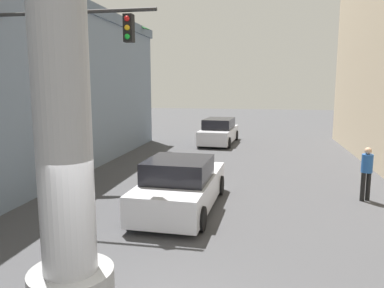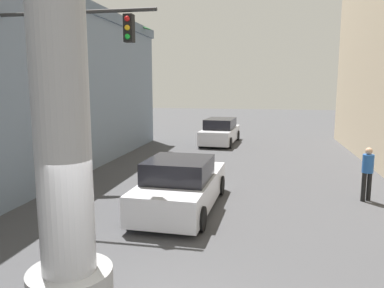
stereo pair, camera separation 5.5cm
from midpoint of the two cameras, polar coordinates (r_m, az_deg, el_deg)
ground_plane at (r=14.62m, az=3.80°, el=-5.39°), size 86.70×86.70×0.00m
neon_sign_pole at (r=6.03m, az=-19.84°, el=19.89°), size 3.34×1.35×10.69m
traffic_light_mast at (r=11.30m, az=-22.24°, el=10.15°), size 5.07×0.32×5.61m
car_lead at (r=11.02m, az=-1.50°, el=-6.39°), size 2.14×4.69×1.56m
car_far at (r=23.40m, az=4.39°, el=1.88°), size 2.18×4.88×1.56m
palm_tree_mid_left at (r=15.83m, az=-20.32°, el=13.33°), size 3.25×3.29×8.49m
palm_tree_far_left at (r=23.29m, az=-9.61°, el=10.65°), size 2.97×2.93×7.38m
pedestrian_mid_right at (r=12.92m, az=25.29°, el=-3.58°), size 0.45×0.45×1.71m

